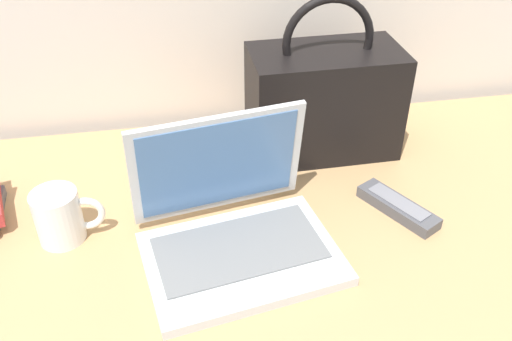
{
  "coord_description": "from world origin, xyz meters",
  "views": [
    {
      "loc": [
        -0.17,
        -0.73,
        0.68
      ],
      "look_at": [
        -0.04,
        0.0,
        0.15
      ],
      "focal_mm": 38.86,
      "sensor_mm": 36.0,
      "label": 1
    }
  ],
  "objects_px": {
    "coffee_mug": "(60,216)",
    "handbag": "(324,99)",
    "laptop": "(234,225)",
    "remote_control_far": "(398,207)"
  },
  "relations": [
    {
      "from": "coffee_mug",
      "to": "handbag",
      "type": "xyz_separation_m",
      "value": [
        0.51,
        0.2,
        0.07
      ]
    },
    {
      "from": "laptop",
      "to": "handbag",
      "type": "xyz_separation_m",
      "value": [
        0.23,
        0.27,
        0.07
      ]
    },
    {
      "from": "laptop",
      "to": "remote_control_far",
      "type": "distance_m",
      "value": 0.31
    },
    {
      "from": "coffee_mug",
      "to": "handbag",
      "type": "distance_m",
      "value": 0.55
    },
    {
      "from": "coffee_mug",
      "to": "handbag",
      "type": "relative_size",
      "value": 0.35
    },
    {
      "from": "coffee_mug",
      "to": "handbag",
      "type": "height_order",
      "value": "handbag"
    },
    {
      "from": "laptop",
      "to": "remote_control_far",
      "type": "relative_size",
      "value": 2.11
    },
    {
      "from": "coffee_mug",
      "to": "laptop",
      "type": "bearing_deg",
      "value": -14.15
    },
    {
      "from": "coffee_mug",
      "to": "remote_control_far",
      "type": "relative_size",
      "value": 0.72
    },
    {
      "from": "coffee_mug",
      "to": "remote_control_far",
      "type": "distance_m",
      "value": 0.59
    }
  ]
}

